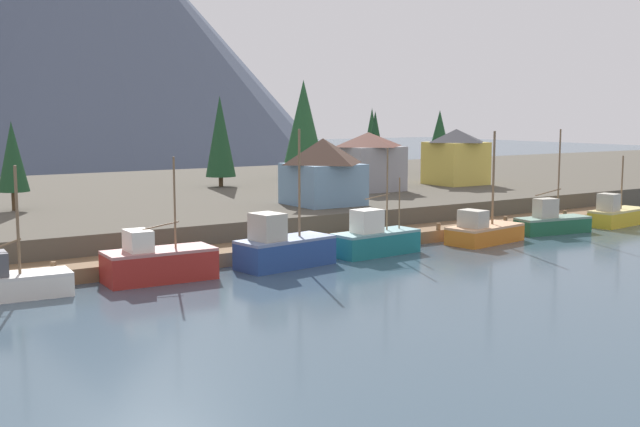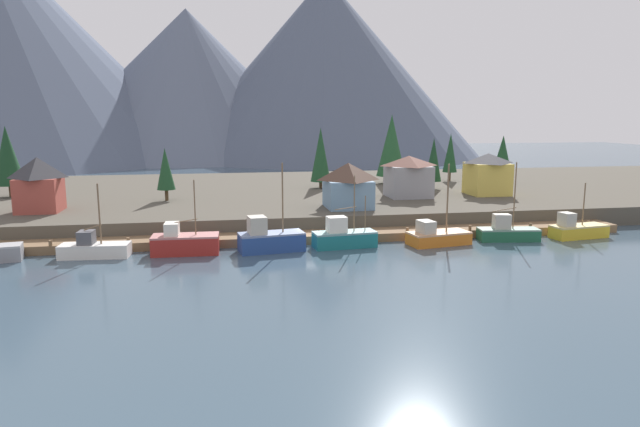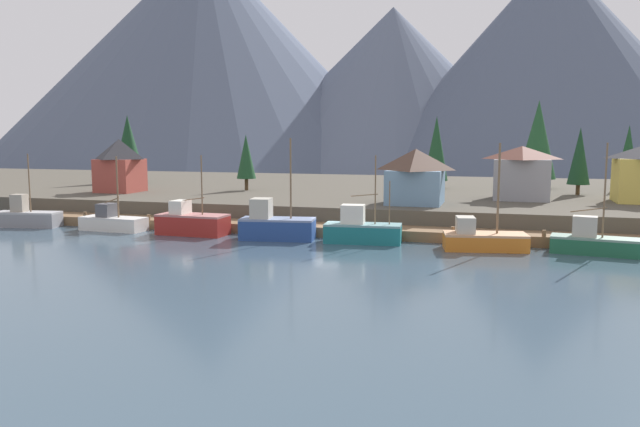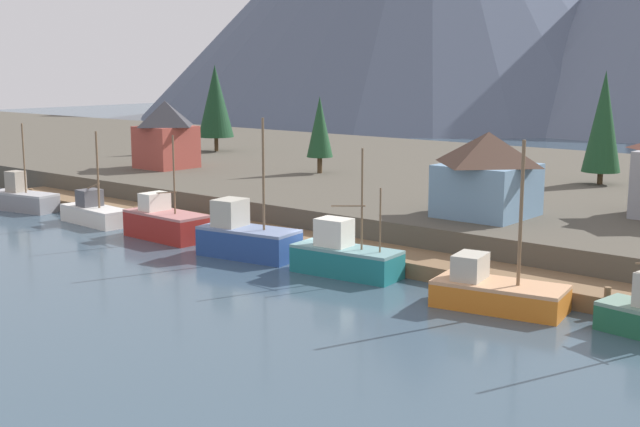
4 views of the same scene
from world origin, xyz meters
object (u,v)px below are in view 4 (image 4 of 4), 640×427
at_px(fishing_boat_red, 165,223).
at_px(house_red, 166,134).
at_px(fishing_boat_orange, 496,292).
at_px(fishing_boat_white, 95,213).
at_px(fishing_boat_teal, 345,256).
at_px(conifer_centre, 320,127).
at_px(fishing_boat_grey, 22,199).
at_px(house_blue, 487,173).
at_px(conifer_back_left, 603,122).
at_px(fishing_boat_blue, 246,238).
at_px(conifer_near_left, 215,101).

distance_m(fishing_boat_red, house_red, 25.38).
bearing_deg(fishing_boat_orange, fishing_boat_white, 169.12).
relative_size(fishing_boat_white, fishing_boat_teal, 0.96).
distance_m(house_red, conifer_centre, 16.82).
distance_m(fishing_boat_grey, fishing_boat_white, 10.74).
relative_size(fishing_boat_teal, fishing_boat_orange, 0.88).
bearing_deg(house_blue, conifer_back_left, 89.92).
bearing_deg(fishing_boat_red, fishing_boat_blue, -0.59).
distance_m(house_red, conifer_near_left, 17.70).
height_order(fishing_boat_grey, fishing_boat_blue, fishing_boat_blue).
xyz_separation_m(fishing_boat_blue, fishing_boat_orange, (19.46, -0.17, -0.39)).
xyz_separation_m(fishing_boat_white, fishing_boat_teal, (26.97, -0.15, 0.26)).
bearing_deg(conifer_centre, fishing_boat_blue, -61.18).
distance_m(fishing_boat_blue, fishing_boat_orange, 19.46).
bearing_deg(house_red, fishing_boat_blue, -30.35).
bearing_deg(house_blue, fishing_boat_red, -149.67).
height_order(fishing_boat_white, fishing_boat_red, fishing_boat_red).
xyz_separation_m(fishing_boat_white, house_blue, (30.29, 12.12, 4.66)).
bearing_deg(conifer_near_left, fishing_boat_teal, -34.72).
xyz_separation_m(conifer_back_left, conifer_centre, (-24.72, -10.31, -1.07)).
bearing_deg(house_blue, fishing_boat_grey, -163.14).
bearing_deg(fishing_boat_grey, fishing_boat_teal, -9.55).
distance_m(fishing_boat_red, conifer_near_left, 42.44).
distance_m(fishing_boat_white, house_blue, 32.95).
height_order(fishing_boat_orange, house_blue, fishing_boat_orange).
height_order(fishing_boat_blue, house_red, fishing_boat_blue).
relative_size(fishing_boat_grey, conifer_near_left, 0.74).
bearing_deg(conifer_near_left, conifer_centre, -18.99).
distance_m(fishing_boat_grey, conifer_centre, 29.09).
xyz_separation_m(house_red, conifer_centre, (15.25, 7.02, 1.01)).
height_order(fishing_boat_orange, house_red, house_red).
bearing_deg(fishing_boat_orange, house_blue, 111.17).
height_order(fishing_boat_white, fishing_boat_orange, fishing_boat_orange).
bearing_deg(conifer_back_left, fishing_boat_teal, -95.72).
distance_m(fishing_boat_red, conifer_back_left, 40.06).
bearing_deg(fishing_boat_white, fishing_boat_red, 3.12).
bearing_deg(fishing_boat_teal, fishing_boat_white, 174.37).
distance_m(fishing_boat_grey, fishing_boat_orange, 48.73).
bearing_deg(fishing_boat_teal, conifer_near_left, 139.98).
xyz_separation_m(fishing_boat_grey, fishing_boat_teal, (37.71, 0.16, 0.14)).
relative_size(fishing_boat_white, conifer_near_left, 0.73).
distance_m(fishing_boat_blue, house_red, 33.01).
relative_size(house_blue, house_red, 0.92).
bearing_deg(conifer_back_left, fishing_boat_white, -132.32).
bearing_deg(fishing_boat_red, fishing_boat_teal, 1.94).
relative_size(fishing_boat_grey, fishing_boat_teal, 0.98).
height_order(fishing_boat_red, conifer_back_left, conifer_back_left).
xyz_separation_m(conifer_near_left, conifer_back_left, (48.59, 2.10, -0.58)).
xyz_separation_m(fishing_boat_grey, conifer_near_left, (-7.53, 31.51, 7.71)).
xyz_separation_m(fishing_boat_white, conifer_centre, (5.59, 22.98, 6.18)).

